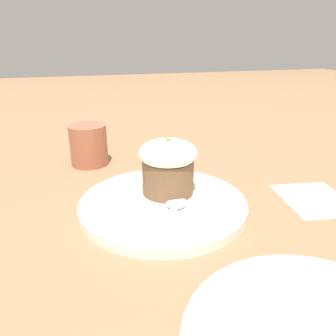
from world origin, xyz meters
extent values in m
plane|color=#846042|center=(0.00, 0.00, 0.00)|extent=(4.00, 4.00, 0.00)
cylinder|color=white|center=(0.00, 0.00, 0.01)|extent=(0.25, 0.25, 0.01)
cylinder|color=brown|center=(0.02, -0.02, 0.04)|extent=(0.08, 0.08, 0.06)
ellipsoid|color=white|center=(0.02, -0.02, 0.08)|extent=(0.09, 0.09, 0.04)
cone|color=orange|center=(0.03, -0.02, 0.10)|extent=(0.02, 0.01, 0.01)
sphere|color=green|center=(0.02, -0.02, 0.10)|extent=(0.01, 0.01, 0.01)
cube|color=#B7B7BC|center=(-0.07, 0.01, 0.02)|extent=(0.08, 0.05, 0.00)
ellipsoid|color=#B7B7BC|center=(-0.02, -0.01, 0.02)|extent=(0.05, 0.05, 0.01)
cylinder|color=#9E563D|center=(0.23, 0.09, 0.04)|extent=(0.08, 0.08, 0.08)
torus|color=#9E563D|center=(0.27, 0.09, 0.04)|extent=(0.05, 0.01, 0.05)
cube|color=white|center=(-0.04, -0.24, 0.00)|extent=(0.13, 0.12, 0.00)
camera|label=1|loc=(-0.43, 0.12, 0.24)|focal=35.00mm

